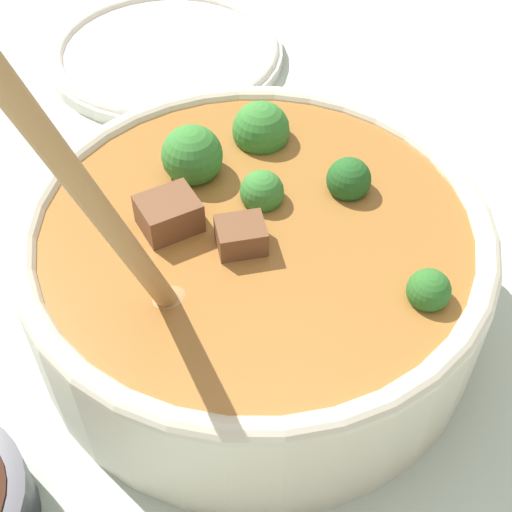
{
  "coord_description": "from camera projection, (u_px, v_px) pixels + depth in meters",
  "views": [
    {
      "loc": [
        0.2,
        0.24,
        0.4
      ],
      "look_at": [
        0.0,
        0.0,
        0.06
      ],
      "focal_mm": 50.0,
      "sensor_mm": 36.0,
      "label": 1
    }
  ],
  "objects": [
    {
      "name": "stew_bowl",
      "position": [
        256.0,
        262.0,
        0.47
      ],
      "size": [
        0.31,
        0.3,
        0.31
      ],
      "color": "beige",
      "rests_on": "ground_plane"
    },
    {
      "name": "empty_plate",
      "position": [
        166.0,
        52.0,
        0.72
      ],
      "size": [
        0.24,
        0.24,
        0.02
      ],
      "color": "silver",
      "rests_on": "ground_plane"
    },
    {
      "name": "ground_plane",
      "position": [
        256.0,
        313.0,
        0.51
      ],
      "size": [
        4.0,
        4.0,
        0.0
      ],
      "primitive_type": "plane",
      "color": "#ADBCAD"
    }
  ]
}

